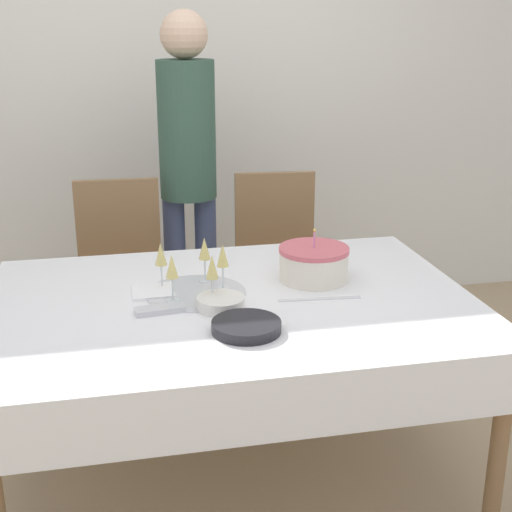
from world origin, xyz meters
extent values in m
plane|color=tan|center=(0.00, 0.00, 0.00)|extent=(12.00, 12.00, 0.00)
cube|color=silver|center=(0.00, 1.75, 1.35)|extent=(8.00, 0.05, 2.70)
cube|color=white|center=(0.00, 0.00, 0.72)|extent=(1.70, 1.18, 0.03)
cube|color=white|center=(0.00, 0.00, 0.63)|extent=(1.73, 1.21, 0.21)
cylinder|color=olive|center=(0.79, -0.53, 0.35)|extent=(0.06, 0.06, 0.71)
cylinder|color=olive|center=(-0.79, 0.53, 0.35)|extent=(0.06, 0.06, 0.71)
cylinder|color=olive|center=(0.79, 0.53, 0.35)|extent=(0.06, 0.06, 0.71)
cube|color=olive|center=(-0.38, 0.84, 0.45)|extent=(0.43, 0.43, 0.04)
cube|color=olive|center=(-0.38, 1.03, 0.72)|extent=(0.40, 0.05, 0.50)
cylinder|color=olive|center=(-0.21, 0.66, 0.21)|extent=(0.04, 0.04, 0.43)
cylinder|color=olive|center=(-0.57, 0.67, 0.21)|extent=(0.04, 0.04, 0.43)
cylinder|color=olive|center=(-0.20, 1.02, 0.21)|extent=(0.04, 0.04, 0.43)
cylinder|color=olive|center=(-0.56, 1.03, 0.21)|extent=(0.04, 0.04, 0.43)
cube|color=olive|center=(0.38, 0.84, 0.45)|extent=(0.46, 0.46, 0.04)
cube|color=olive|center=(0.40, 1.03, 0.72)|extent=(0.40, 0.07, 0.50)
cylinder|color=olive|center=(0.54, 0.64, 0.21)|extent=(0.04, 0.04, 0.43)
cylinder|color=olive|center=(0.19, 0.68, 0.21)|extent=(0.04, 0.04, 0.43)
cylinder|color=olive|center=(0.58, 1.00, 0.21)|extent=(0.04, 0.04, 0.43)
cylinder|color=olive|center=(0.22, 1.04, 0.21)|extent=(0.04, 0.04, 0.43)
cylinder|color=silver|center=(0.34, 0.13, 0.79)|extent=(0.26, 0.26, 0.11)
cylinder|color=#D15B66|center=(0.34, 0.13, 0.86)|extent=(0.27, 0.27, 0.02)
cylinder|color=pink|center=(0.34, 0.13, 0.89)|extent=(0.01, 0.01, 0.06)
sphere|color=#F9CC4C|center=(0.34, 0.13, 0.93)|extent=(0.01, 0.01, 0.01)
cylinder|color=silver|center=(-0.12, 0.08, 0.74)|extent=(0.37, 0.37, 0.01)
cylinder|color=silver|center=(-0.02, 0.09, 0.74)|extent=(0.05, 0.05, 0.00)
cylinder|color=silver|center=(-0.02, 0.09, 0.79)|extent=(0.01, 0.01, 0.08)
cone|color=#E0CC72|center=(-0.02, 0.09, 0.87)|extent=(0.04, 0.04, 0.08)
cylinder|color=silver|center=(-0.07, 0.19, 0.74)|extent=(0.05, 0.05, 0.00)
cylinder|color=silver|center=(-0.07, 0.19, 0.79)|extent=(0.01, 0.01, 0.08)
cone|color=#E0CC72|center=(-0.07, 0.19, 0.87)|extent=(0.04, 0.04, 0.08)
cylinder|color=silver|center=(-0.24, 0.15, 0.74)|extent=(0.05, 0.05, 0.00)
cylinder|color=silver|center=(-0.24, 0.15, 0.79)|extent=(0.01, 0.01, 0.08)
cone|color=#E0CC72|center=(-0.24, 0.15, 0.87)|extent=(0.04, 0.04, 0.08)
cylinder|color=silver|center=(-0.21, 0.01, 0.74)|extent=(0.05, 0.05, 0.00)
cylinder|color=silver|center=(-0.21, 0.01, 0.79)|extent=(0.01, 0.01, 0.08)
cone|color=#E0CC72|center=(-0.21, 0.01, 0.87)|extent=(0.04, 0.04, 0.08)
cylinder|color=silver|center=(-0.08, -0.02, 0.74)|extent=(0.05, 0.05, 0.00)
cylinder|color=silver|center=(-0.08, -0.02, 0.79)|extent=(0.01, 0.01, 0.08)
cone|color=#E0CC72|center=(-0.08, -0.02, 0.87)|extent=(0.04, 0.04, 0.08)
cylinder|color=black|center=(-0.01, -0.28, 0.74)|extent=(0.23, 0.23, 0.01)
cylinder|color=black|center=(-0.01, -0.28, 0.75)|extent=(0.23, 0.23, 0.01)
cylinder|color=black|center=(-0.01, -0.28, 0.75)|extent=(0.23, 0.23, 0.01)
cylinder|color=black|center=(-0.01, -0.28, 0.76)|extent=(0.23, 0.23, 0.01)
cylinder|color=black|center=(-0.01, -0.28, 0.77)|extent=(0.23, 0.23, 0.01)
cylinder|color=silver|center=(-0.06, -0.08, 0.74)|extent=(0.17, 0.17, 0.01)
cylinder|color=silver|center=(-0.06, -0.08, 0.75)|extent=(0.17, 0.17, 0.01)
cylinder|color=silver|center=(-0.06, -0.08, 0.75)|extent=(0.17, 0.17, 0.01)
cylinder|color=silver|center=(-0.06, -0.08, 0.76)|extent=(0.17, 0.17, 0.01)
cylinder|color=silver|center=(-0.06, -0.08, 0.77)|extent=(0.17, 0.17, 0.01)
cylinder|color=silver|center=(-0.06, -0.08, 0.77)|extent=(0.17, 0.17, 0.01)
cube|color=silver|center=(0.30, -0.07, 0.74)|extent=(0.30, 0.04, 0.00)
cube|color=silver|center=(-0.27, -0.07, 0.75)|extent=(0.18, 0.08, 0.02)
cube|color=white|center=(-0.28, 0.12, 0.74)|extent=(0.15, 0.15, 0.01)
cylinder|color=#3F4C72|center=(-0.10, 1.14, 0.42)|extent=(0.11, 0.11, 0.84)
cylinder|color=#3F4C72|center=(0.06, 1.14, 0.42)|extent=(0.11, 0.11, 0.84)
cylinder|color=#335142|center=(-0.02, 1.14, 1.17)|extent=(0.28, 0.28, 0.67)
sphere|color=#D8B293|center=(-0.02, 1.14, 1.62)|extent=(0.23, 0.23, 0.23)
camera|label=1|loc=(-0.41, -2.34, 1.69)|focal=50.00mm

